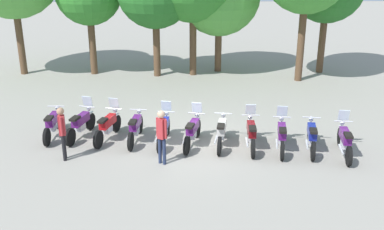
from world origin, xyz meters
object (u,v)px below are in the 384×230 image
(person_0, at_px, (162,133))
(motorcycle_3, at_px, (135,127))
(motorcycle_0, at_px, (53,124))
(motorcycle_5, at_px, (193,131))
(motorcycle_1, at_px, (81,123))
(motorcycle_7, at_px, (251,133))
(motorcycle_2, at_px, (108,126))
(motorcycle_4, at_px, (164,129))
(motorcycle_9, at_px, (312,136))
(person_1, at_px, (62,129))
(motorcycle_6, at_px, (221,132))
(motorcycle_8, at_px, (282,135))
(motorcycle_10, at_px, (345,140))

(person_0, bearing_deg, motorcycle_3, 62.57)
(motorcycle_0, bearing_deg, motorcycle_5, -97.62)
(motorcycle_1, bearing_deg, motorcycle_0, 103.49)
(motorcycle_3, distance_m, motorcycle_5, 2.05)
(motorcycle_7, bearing_deg, motorcycle_2, 84.20)
(motorcycle_4, height_order, motorcycle_9, motorcycle_4)
(motorcycle_2, bearing_deg, person_0, -118.91)
(person_1, bearing_deg, motorcycle_7, 178.09)
(motorcycle_6, height_order, motorcycle_8, motorcycle_8)
(motorcycle_4, bearing_deg, motorcycle_9, -89.96)
(motorcycle_1, distance_m, motorcycle_5, 4.09)
(motorcycle_2, height_order, person_1, person_1)
(motorcycle_9, distance_m, person_1, 8.23)
(motorcycle_10, bearing_deg, motorcycle_8, 85.63)
(motorcycle_3, xyz_separation_m, motorcycle_4, (1.01, -0.22, 0.01))
(motorcycle_9, distance_m, person_0, 5.12)
(motorcycle_1, bearing_deg, person_1, -169.26)
(motorcycle_7, bearing_deg, motorcycle_1, 83.65)
(person_0, relative_size, person_1, 1.01)
(motorcycle_2, height_order, motorcycle_5, same)
(motorcycle_2, relative_size, motorcycle_10, 0.98)
(motorcycle_3, bearing_deg, motorcycle_4, -95.54)
(motorcycle_0, distance_m, motorcycle_2, 2.03)
(motorcycle_1, distance_m, motorcycle_4, 3.07)
(motorcycle_2, height_order, person_0, person_0)
(motorcycle_0, distance_m, motorcycle_6, 6.09)
(motorcycle_9, bearing_deg, motorcycle_0, 92.01)
(motorcycle_3, relative_size, motorcycle_5, 1.02)
(motorcycle_10, bearing_deg, motorcycle_2, 88.03)
(motorcycle_4, height_order, motorcycle_7, same)
(motorcycle_3, bearing_deg, motorcycle_9, -91.69)
(motorcycle_2, relative_size, motorcycle_8, 0.98)
(motorcycle_1, distance_m, motorcycle_9, 8.12)
(motorcycle_3, height_order, motorcycle_7, motorcycle_7)
(motorcycle_6, bearing_deg, motorcycle_0, 91.26)
(motorcycle_2, relative_size, motorcycle_9, 0.98)
(motorcycle_2, bearing_deg, motorcycle_10, -84.34)
(motorcycle_9, bearing_deg, person_1, 104.34)
(motorcycle_6, bearing_deg, motorcycle_9, -89.34)
(person_0, xyz_separation_m, person_1, (-3.18, 0.37, -0.01))
(motorcycle_1, bearing_deg, person_0, -110.43)
(motorcycle_0, height_order, motorcycle_4, motorcycle_4)
(motorcycle_4, bearing_deg, motorcycle_2, 86.91)
(motorcycle_6, xyz_separation_m, motorcycle_10, (4.01, -0.84, 0.01))
(motorcycle_6, distance_m, person_1, 5.31)
(motorcycle_10, height_order, person_1, person_1)
(motorcycle_9, relative_size, motorcycle_10, 1.00)
(motorcycle_7, bearing_deg, person_0, 114.94)
(person_0, bearing_deg, motorcycle_5, -1.17)
(motorcycle_1, relative_size, motorcycle_3, 0.98)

